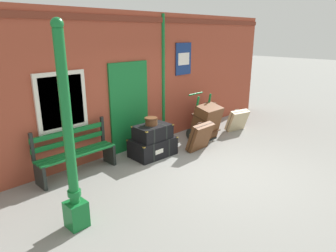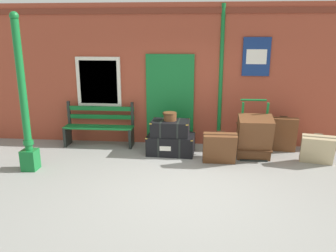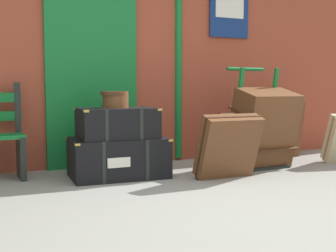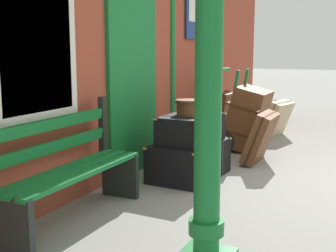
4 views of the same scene
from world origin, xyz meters
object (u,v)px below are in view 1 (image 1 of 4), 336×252
at_px(steamer_trunk_base, 153,147).
at_px(steamer_trunk_middle, 153,132).
at_px(suitcase_oxblood, 206,116).
at_px(suitcase_slate, 237,120).
at_px(porters_trolley, 201,128).
at_px(suitcase_cream, 200,137).
at_px(round_hatbox, 151,121).
at_px(large_brown_trunk, 206,122).
at_px(lamp_post, 71,157).
at_px(platform_bench, 75,153).

distance_m(steamer_trunk_base, steamer_trunk_middle, 0.37).
relative_size(suitcase_oxblood, suitcase_slate, 1.18).
relative_size(steamer_trunk_base, steamer_trunk_middle, 1.26).
distance_m(porters_trolley, suitcase_cream, 0.91).
bearing_deg(suitcase_oxblood, suitcase_slate, -54.30).
xyz_separation_m(round_hatbox, suitcase_oxblood, (2.45, 0.32, -0.45)).
relative_size(steamer_trunk_base, large_brown_trunk, 1.10).
bearing_deg(large_brown_trunk, steamer_trunk_base, 173.08).
bearing_deg(steamer_trunk_middle, suitcase_slate, -7.33).
height_order(porters_trolley, suitcase_slate, porters_trolley).
height_order(lamp_post, platform_bench, lamp_post).
bearing_deg(suitcase_slate, porters_trolley, 163.30).
xyz_separation_m(lamp_post, suitcase_cream, (3.64, 0.59, -0.76)).
bearing_deg(steamer_trunk_middle, steamer_trunk_base, 56.84).
height_order(round_hatbox, large_brown_trunk, large_brown_trunk).
bearing_deg(suitcase_slate, steamer_trunk_base, 172.22).
bearing_deg(steamer_trunk_base, steamer_trunk_middle, -123.16).
bearing_deg(large_brown_trunk, suitcase_cream, -152.83).
bearing_deg(suitcase_cream, suitcase_oxblood, 32.69).
relative_size(porters_trolley, suitcase_oxblood, 1.48).
relative_size(steamer_trunk_middle, suitcase_cream, 1.21).
bearing_deg(porters_trolley, platform_bench, 172.33).
bearing_deg(large_brown_trunk, lamp_post, -167.61).
height_order(platform_bench, porters_trolley, porters_trolley).
bearing_deg(lamp_post, steamer_trunk_base, 24.00).
distance_m(platform_bench, suitcase_slate, 4.74).
bearing_deg(steamer_trunk_middle, suitcase_oxblood, 8.12).
bearing_deg(platform_bench, suitcase_oxblood, -1.37).
xyz_separation_m(steamer_trunk_base, large_brown_trunk, (1.74, -0.21, 0.27)).
bearing_deg(suitcase_cream, suitcase_slate, 5.24).
distance_m(platform_bench, porters_trolley, 3.48).
distance_m(platform_bench, suitcase_oxblood, 4.14).
bearing_deg(suitcase_slate, large_brown_trunk, 171.00).
distance_m(lamp_post, platform_bench, 1.95).
height_order(porters_trolley, large_brown_trunk, porters_trolley).
distance_m(lamp_post, porters_trolley, 4.58).
bearing_deg(lamp_post, suitcase_oxblood, 16.49).
xyz_separation_m(lamp_post, suitcase_oxblood, (5.05, 1.49, -0.71)).
xyz_separation_m(lamp_post, large_brown_trunk, (4.36, 0.96, -0.62)).
height_order(large_brown_trunk, suitcase_cream, large_brown_trunk).
bearing_deg(round_hatbox, suitcase_slate, -7.87).
bearing_deg(steamer_trunk_middle, platform_bench, 165.22).
distance_m(lamp_post, suitcase_cream, 3.76).
relative_size(round_hatbox, suitcase_cream, 0.43).
height_order(steamer_trunk_base, suitcase_cream, suitcase_cream).
bearing_deg(suitcase_cream, large_brown_trunk, 27.17).
height_order(platform_bench, suitcase_slate, platform_bench).
bearing_deg(platform_bench, steamer_trunk_base, -13.98).
relative_size(porters_trolley, suitcase_slate, 1.74).
height_order(platform_bench, round_hatbox, platform_bench).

